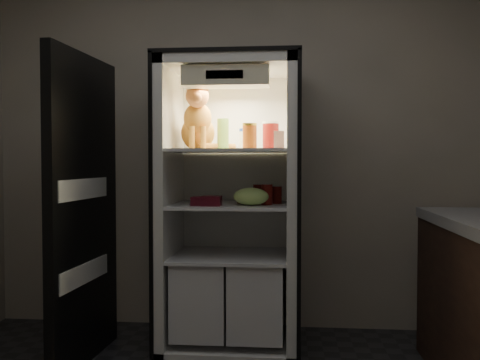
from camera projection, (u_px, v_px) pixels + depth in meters
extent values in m
plane|color=beige|center=(237.00, 143.00, 3.90)|extent=(3.60, 0.00, 3.60)
cube|color=white|center=(236.00, 202.00, 3.79)|extent=(0.85, 0.06, 1.85)
cube|color=white|center=(171.00, 205.00, 3.51)|extent=(0.06, 0.70, 1.85)
cube|color=white|center=(292.00, 206.00, 3.44)|extent=(0.06, 0.70, 1.85)
cube|color=white|center=(231.00, 67.00, 3.44)|extent=(0.85, 0.70, 0.06)
cube|color=white|center=(231.00, 341.00, 3.50)|extent=(0.85, 0.70, 0.06)
cube|color=black|center=(165.00, 205.00, 3.51)|extent=(0.02, 0.72, 1.87)
cube|color=black|center=(298.00, 206.00, 3.43)|extent=(0.02, 0.72, 1.87)
cube|color=black|center=(231.00, 61.00, 3.44)|extent=(0.90, 0.72, 0.02)
cube|color=white|center=(230.00, 151.00, 3.43)|extent=(0.73, 0.62, 0.02)
cube|color=white|center=(230.00, 205.00, 3.44)|extent=(0.73, 0.62, 0.02)
cube|color=white|center=(204.00, 294.00, 3.48)|extent=(0.34, 0.58, 0.48)
cube|color=white|center=(257.00, 295.00, 3.45)|extent=(0.34, 0.58, 0.48)
cube|color=white|center=(230.00, 256.00, 3.45)|extent=(0.73, 0.62, 0.02)
cube|color=#F5EEC8|center=(226.00, 77.00, 3.21)|extent=(0.52, 0.18, 0.12)
cube|color=black|center=(224.00, 75.00, 3.12)|extent=(0.22, 0.01, 0.05)
cube|color=black|center=(84.00, 209.00, 3.21)|extent=(0.11, 0.87, 1.85)
cube|color=white|center=(81.00, 273.00, 3.16)|extent=(0.10, 0.64, 0.12)
cube|color=white|center=(80.00, 189.00, 3.14)|extent=(0.10, 0.64, 0.12)
ellipsoid|color=#C67419|center=(198.00, 133.00, 3.55)|extent=(0.26, 0.31, 0.23)
ellipsoid|color=#C67419|center=(198.00, 118.00, 3.44)|extent=(0.20, 0.19, 0.20)
sphere|color=#B85624|center=(197.00, 96.00, 3.36)|extent=(0.17, 0.17, 0.15)
sphere|color=#B85624|center=(197.00, 98.00, 3.30)|extent=(0.07, 0.07, 0.06)
cone|color=#B85624|center=(190.00, 85.00, 3.37)|extent=(0.07, 0.07, 0.07)
cone|color=#B85624|center=(204.00, 85.00, 3.37)|extent=(0.07, 0.07, 0.07)
cylinder|color=#C67419|center=(192.00, 138.00, 3.37)|extent=(0.04, 0.04, 0.14)
cylinder|color=#C67419|center=(203.00, 138.00, 3.37)|extent=(0.04, 0.04, 0.14)
cylinder|color=#C67419|center=(217.00, 146.00, 3.46)|extent=(0.24, 0.18, 0.04)
cylinder|color=#238136|center=(223.00, 135.00, 3.47)|extent=(0.08, 0.08, 0.18)
cylinder|color=#238136|center=(223.00, 120.00, 3.46)|extent=(0.08, 0.08, 0.02)
cylinder|color=white|center=(247.00, 141.00, 3.56)|extent=(0.10, 0.10, 0.12)
cylinder|color=#193BB1|center=(247.00, 130.00, 3.56)|extent=(0.10, 0.10, 0.02)
cylinder|color=#9C0E11|center=(250.00, 137.00, 3.35)|extent=(0.09, 0.09, 0.15)
cylinder|color=gold|center=(250.00, 125.00, 3.34)|extent=(0.09, 0.09, 0.02)
cylinder|color=maroon|center=(271.00, 137.00, 3.48)|extent=(0.11, 0.11, 0.17)
cylinder|color=white|center=(271.00, 123.00, 3.48)|extent=(0.11, 0.11, 0.01)
cube|color=white|center=(279.00, 140.00, 3.23)|extent=(0.06, 0.06, 0.11)
cylinder|color=black|center=(258.00, 194.00, 3.49)|extent=(0.07, 0.07, 0.12)
cylinder|color=#B2B2B2|center=(258.00, 184.00, 3.49)|extent=(0.07, 0.07, 0.00)
cylinder|color=black|center=(277.00, 195.00, 3.45)|extent=(0.06, 0.06, 0.11)
cylinder|color=#B2B2B2|center=(277.00, 186.00, 3.44)|extent=(0.06, 0.06, 0.00)
cylinder|color=black|center=(267.00, 194.00, 3.35)|extent=(0.07, 0.07, 0.13)
cylinder|color=#B2B2B2|center=(267.00, 184.00, 3.35)|extent=(0.07, 0.07, 0.00)
cylinder|color=#533717|center=(241.00, 198.00, 3.45)|extent=(0.06, 0.06, 0.07)
cylinder|color=#B2B2B2|center=(241.00, 192.00, 3.45)|extent=(0.06, 0.06, 0.01)
ellipsoid|color=#9FCB5F|center=(251.00, 196.00, 3.30)|extent=(0.22, 0.16, 0.11)
cube|color=#4E0D1A|center=(200.00, 201.00, 3.30)|extent=(0.11, 0.11, 0.05)
cube|color=#4E0D1A|center=(211.00, 201.00, 3.28)|extent=(0.12, 0.12, 0.06)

